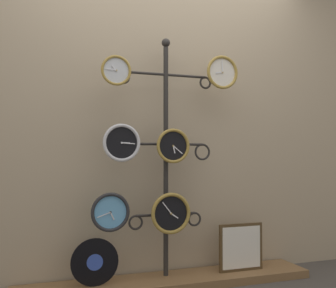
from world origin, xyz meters
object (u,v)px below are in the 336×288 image
display_stand (166,191)px  clock_middle_left (122,143)px  clock_middle_center (173,146)px  clock_bottom_center (171,213)px  picture_frame (241,247)px  vinyl_record (95,262)px  clock_top_right (222,72)px  clock_bottom_left (110,212)px  clock_top_left (116,71)px

display_stand → clock_middle_left: bearing=-163.6°
clock_middle_center → clock_bottom_center: size_ratio=0.86×
clock_bottom_center → clock_middle_center: bearing=50.0°
clock_bottom_center → picture_frame: clock_bottom_center is taller
display_stand → picture_frame: 0.74m
vinyl_record → display_stand: bearing=8.3°
display_stand → vinyl_record: display_stand is taller
clock_middle_left → clock_middle_center: (0.39, 0.03, -0.02)m
vinyl_record → clock_middle_center: bearing=0.3°
clock_middle_left → picture_frame: bearing=1.5°
clock_middle_center → clock_bottom_center: 0.49m
display_stand → clock_bottom_center: bearing=-89.7°
clock_top_right → clock_bottom_center: (-0.42, -0.01, -1.06)m
clock_top_right → clock_middle_center: size_ratio=1.01×
clock_middle_left → clock_middle_center: size_ratio=1.04×
clock_bottom_left → clock_top_right: bearing=-0.8°
clock_middle_center → clock_bottom_left: (-0.47, -0.01, -0.46)m
clock_middle_left → picture_frame: size_ratio=0.72×
picture_frame → vinyl_record: bearing=179.8°
clock_bottom_center → vinyl_record: (-0.54, 0.03, -0.31)m
clock_middle_left → clock_bottom_center: 0.62m
clock_middle_left → clock_bottom_left: bearing=164.4°
clock_middle_center → clock_top_right: bearing=-3.3°
clock_middle_center → clock_bottom_left: size_ratio=0.94×
vinyl_record → picture_frame: picture_frame is taller
clock_top_right → clock_middle_center: 0.69m
clock_top_left → picture_frame: (0.99, 0.03, -1.31)m
clock_middle_center → vinyl_record: clock_middle_center is taller
display_stand → vinyl_record: 0.71m
picture_frame → clock_top_right: bearing=-174.3°
clock_middle_center → vinyl_record: size_ratio=0.78×
clock_middle_left → picture_frame: clock_middle_left is taller
clock_bottom_left → clock_bottom_center: (0.44, -0.02, -0.03)m
clock_top_left → clock_middle_center: (0.43, 0.03, -0.52)m
clock_middle_left → vinyl_record: size_ratio=0.82×
clock_bottom_left → vinyl_record: (-0.10, 0.01, -0.34)m
clock_top_left → picture_frame: clock_top_left is taller
vinyl_record → picture_frame: size_ratio=0.89×
clock_bottom_center → vinyl_record: clock_bottom_center is taller
clock_top_left → clock_middle_left: (0.04, 0.00, -0.50)m
clock_middle_left → vinyl_record: clock_middle_left is taller
clock_top_right → display_stand: bearing=166.9°
display_stand → picture_frame: bearing=-8.0°
display_stand → clock_bottom_left: (-0.44, -0.09, -0.12)m
vinyl_record → clock_bottom_center: bearing=-3.4°
vinyl_record → picture_frame: (1.13, -0.00, 0.02)m
clock_top_left → vinyl_record: bearing=167.3°
display_stand → clock_bottom_center: size_ratio=6.15×
clock_middle_center → vinyl_record: bearing=-179.7°
picture_frame → clock_middle_center: bearing=179.4°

